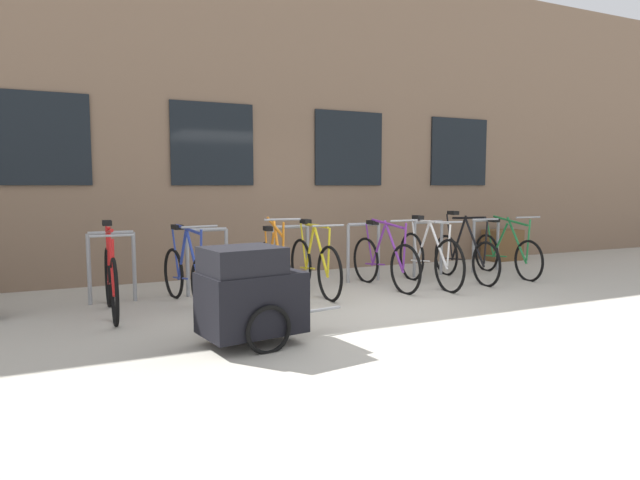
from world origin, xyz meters
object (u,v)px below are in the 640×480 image
Objects in this scene: bicycle_yellow at (314,265)px; bicycle_orange at (274,269)px; bicycle_white at (429,258)px; planter_box at (502,245)px; bicycle_black at (465,256)px; bicycle_purple at (384,261)px; bicycle_blue at (187,274)px; bicycle_red at (111,280)px; bicycle_green at (506,253)px; bike_trailer at (250,294)px.

bicycle_yellow is 0.95× the size of bicycle_orange.
bicycle_white is at bearing -1.44° from bicycle_orange.
bicycle_orange is at bearing -163.54° from planter_box.
bicycle_black reaches higher than bicycle_purple.
bicycle_red is (-0.90, -0.19, 0.02)m from bicycle_blue.
bicycle_orange reaches higher than bicycle_black.
planter_box is at bearing 34.36° from bicycle_black.
bicycle_blue is 0.91× the size of bicycle_orange.
bicycle_yellow reaches higher than planter_box.
planter_box is (5.37, 1.59, -0.09)m from bicycle_orange.
bicycle_yellow is (1.69, -0.08, 0.02)m from bicycle_blue.
bicycle_black is (3.19, 0.09, -0.01)m from bicycle_orange.
bicycle_white is 1.71m from bicycle_green.
bicycle_purple reaches higher than bicycle_blue.
bicycle_blue is at bearing 94.62° from bike_trailer.
bicycle_white is 1.07× the size of bicycle_yellow.
bicycle_yellow reaches higher than bicycle_green.
bicycle_blue is at bearing 178.12° from bicycle_purple.
bicycle_black is at bearing 0.02° from bicycle_yellow.
bicycle_black is 1.02× the size of bicycle_purple.
bicycle_orange is at bearing -177.32° from bicycle_purple.
bicycle_white is at bearing -151.01° from planter_box.
bicycle_orange is at bearing -177.85° from bicycle_green.
bicycle_white is 0.69m from bicycle_purple.
bicycle_black is 2.51× the size of planter_box.
planter_box is (2.18, 1.49, -0.08)m from bicycle_black.
bicycle_purple is at bearing -0.63° from bicycle_yellow.
bike_trailer is (-4.10, -1.92, 0.09)m from bicycle_black.
bicycle_red is 1.02× the size of bicycle_purple.
bike_trailer is (1.06, -1.81, 0.08)m from bicycle_red.
bicycle_purple is 2.38m from bicycle_green.
bicycle_blue reaches higher than planter_box.
bicycle_purple is 1.00× the size of bicycle_green.
bicycle_orange is (-0.61, -0.09, -0.00)m from bicycle_yellow.
bicycle_red is (-4.37, 0.05, -0.01)m from bicycle_white.
bicycle_white is 3.40m from planter_box.
bicycle_blue is 0.96× the size of bicycle_yellow.
planter_box is at bearing 48.29° from bicycle_green.
bicycle_blue is 5.17m from bicycle_green.
bicycle_purple is 1.16× the size of bike_trailer.
bicycle_purple is (1.72, 0.08, -0.01)m from bicycle_orange.
bicycle_green reaches higher than bike_trailer.
bicycle_orange is 1.21× the size of bike_trailer.
bicycle_green is at bearing 2.15° from bicycle_orange.
bicycle_red is at bearing 120.28° from bike_trailer.
bicycle_red is 2.10m from bike_trailer.
bicycle_black is (0.79, 0.15, -0.02)m from bicycle_white.
planter_box is at bearing 28.99° from bicycle_white.
bicycle_white reaches higher than bike_trailer.
bike_trailer is at bearing -85.38° from bicycle_blue.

